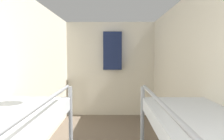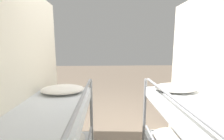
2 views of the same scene
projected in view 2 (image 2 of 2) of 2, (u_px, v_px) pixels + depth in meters
The scene contains 1 object.
ground_plane at pixel (115, 131), 2.88m from camera, with size 20.00×20.00×0.00m, color #6B5B4C.
Camera 2 is at (0.20, 2.66, 1.61)m, focal length 24.00 mm.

